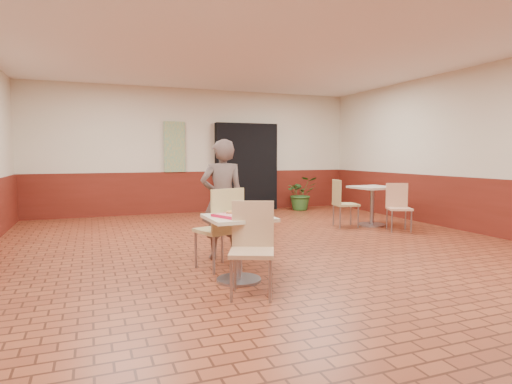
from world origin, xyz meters
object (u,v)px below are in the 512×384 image
object	(u,v)px
chair_second_left	(342,201)
potted_plant	(301,193)
serving_tray	(239,215)
ring_donut	(230,212)
main_table	(239,237)
customer	(222,199)
chair_second_front	(398,204)
second_table	(372,199)
paper_cup	(243,207)
long_john_donut	(246,212)
chair_main_front	(252,243)
chair_main_back	(222,224)

from	to	relation	value
chair_second_left	potted_plant	size ratio (longest dim) A/B	1.08
serving_tray	ring_donut	xyz separation A→B (m)	(-0.08, 0.04, 0.03)
ring_donut	chair_second_left	size ratio (longest dim) A/B	0.10
serving_tray	chair_second_left	bearing A→B (deg)	41.39
main_table	customer	xyz separation A→B (m)	(0.14, 1.09, 0.32)
chair_second_front	second_table	bearing A→B (deg)	124.18
ring_donut	main_table	bearing A→B (deg)	-28.26
serving_tray	paper_cup	world-z (taller)	paper_cup
main_table	customer	world-z (taller)	customer
long_john_donut	chair_main_front	bearing A→B (deg)	-100.78
long_john_donut	chair_main_back	bearing A→B (deg)	100.04
second_table	chair_second_left	bearing A→B (deg)	174.36
long_john_donut	second_table	xyz separation A→B (m)	(3.65, 2.69, -0.26)
chair_main_back	chair_second_left	distance (m)	3.78
chair_main_front	long_john_donut	size ratio (longest dim) A/B	5.72
ring_donut	chair_main_back	bearing A→B (deg)	84.76
main_table	chair_main_front	size ratio (longest dim) A/B	0.78
main_table	chair_second_front	world-z (taller)	chair_second_front
long_john_donut	paper_cup	xyz separation A→B (m)	(0.03, 0.17, 0.03)
long_john_donut	chair_second_left	world-z (taller)	chair_second_left
potted_plant	long_john_donut	bearing A→B (deg)	-122.68
long_john_donut	second_table	distance (m)	4.54
main_table	ring_donut	world-z (taller)	ring_donut
serving_tray	second_table	world-z (taller)	second_table
chair_main_front	serving_tray	bearing A→B (deg)	111.81
main_table	chair_second_left	size ratio (longest dim) A/B	0.79
paper_cup	chair_main_front	bearing A→B (deg)	-100.40
chair_main_back	chair_second_front	size ratio (longest dim) A/B	1.15
paper_cup	serving_tray	bearing A→B (deg)	-128.81
chair_main_back	long_john_donut	size ratio (longest dim) A/B	6.14
chair_main_front	ring_donut	distance (m)	0.58
chair_main_front	paper_cup	world-z (taller)	chair_main_front
main_table	second_table	world-z (taller)	second_table
ring_donut	long_john_donut	xyz separation A→B (m)	(0.15, -0.11, 0.01)
paper_cup	second_table	xyz separation A→B (m)	(3.62, 2.51, -0.29)
chair_main_back	customer	distance (m)	0.65
customer	chair_second_front	xyz separation A→B (m)	(3.69, 0.90, -0.32)
ring_donut	long_john_donut	world-z (taller)	long_john_donut
paper_cup	potted_plant	world-z (taller)	paper_cup
chair_main_front	customer	distance (m)	1.60
serving_tray	paper_cup	distance (m)	0.16
second_table	chair_second_left	distance (m)	0.66
chair_main_back	long_john_donut	distance (m)	0.63
chair_main_back	paper_cup	xyz separation A→B (m)	(0.13, -0.40, 0.25)
chair_main_front	customer	world-z (taller)	customer
ring_donut	customer	bearing A→B (deg)	78.05
customer	long_john_donut	distance (m)	1.15
chair_main_back	customer	size ratio (longest dim) A/B	0.62
long_john_donut	second_table	bearing A→B (deg)	36.35
chair_second_front	chair_second_left	bearing A→B (deg)	161.77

